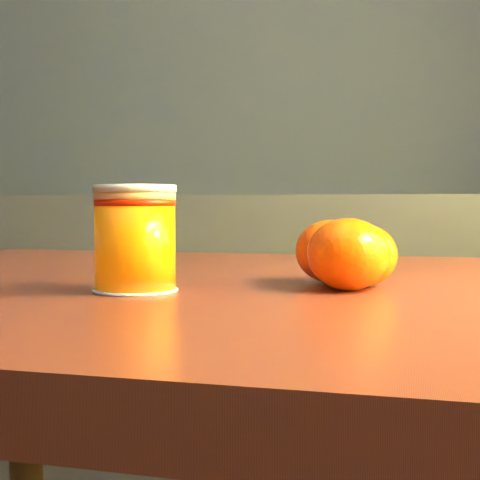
# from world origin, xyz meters

# --- Properties ---
(kitchen_counter) EXTENTS (3.15, 0.60, 0.90)m
(kitchen_counter) POSITION_xyz_m (0.00, 1.45, 0.45)
(kitchen_counter) COLOR #424246
(kitchen_counter) RESTS_ON ground
(table) EXTENTS (1.10, 0.79, 0.80)m
(table) POSITION_xyz_m (0.94, 0.17, 0.70)
(table) COLOR maroon
(table) RESTS_ON ground
(juice_glass) EXTENTS (0.07, 0.07, 0.09)m
(juice_glass) POSITION_xyz_m (0.84, 0.08, 0.84)
(juice_glass) COLOR orange
(juice_glass) RESTS_ON table
(orange_front) EXTENTS (0.09, 0.09, 0.06)m
(orange_front) POSITION_xyz_m (1.01, 0.18, 0.83)
(orange_front) COLOR #FF5005
(orange_front) RESTS_ON table
(orange_back) EXTENTS (0.07, 0.07, 0.06)m
(orange_back) POSITION_xyz_m (1.03, 0.15, 0.83)
(orange_back) COLOR #FF5005
(orange_back) RESTS_ON table
(orange_extra) EXTENTS (0.09, 0.09, 0.06)m
(orange_extra) POSITION_xyz_m (1.02, 0.12, 0.83)
(orange_extra) COLOR #FF5005
(orange_extra) RESTS_ON table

